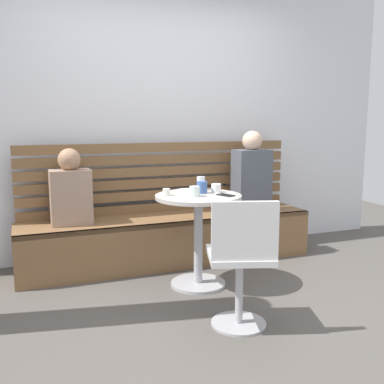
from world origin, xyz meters
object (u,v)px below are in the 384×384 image
at_px(cafe_table, 198,222).
at_px(white_chair, 241,259).
at_px(person_adult, 251,175).
at_px(cup_glass_short, 194,191).
at_px(plate_small, 187,190).
at_px(cup_ceramic_white, 216,188).
at_px(cup_water_clear, 201,183).
at_px(booth_bench, 169,239).
at_px(phone_on_table, 226,195).
at_px(cup_mug_blue, 202,187).
at_px(person_child_left, 71,191).
at_px(cup_espresso_small, 166,192).

bearing_deg(cafe_table, white_chair, -92.70).
xyz_separation_m(person_adult, cup_glass_short, (-0.85, -0.65, -0.01)).
relative_size(white_chair, plate_small, 5.00).
bearing_deg(cup_ceramic_white, plate_small, 143.26).
bearing_deg(cup_water_clear, cup_ceramic_white, -71.02).
bearing_deg(booth_bench, phone_on_table, -73.34).
bearing_deg(cafe_table, cup_mug_blue, 48.35).
relative_size(person_child_left, phone_on_table, 4.61).
relative_size(cup_water_clear, cup_glass_short, 1.38).
relative_size(booth_bench, cup_water_clear, 24.55).
height_order(cup_ceramic_white, cup_espresso_small, cup_ceramic_white).
relative_size(person_adult, cup_water_clear, 7.07).
height_order(person_adult, cup_glass_short, person_adult).
xyz_separation_m(booth_bench, plate_small, (0.02, -0.42, 0.52)).
relative_size(cup_mug_blue, plate_small, 0.56).
height_order(plate_small, phone_on_table, plate_small).
bearing_deg(cup_espresso_small, cafe_table, -14.66).
bearing_deg(person_child_left, cup_ceramic_white, -29.00).
distance_m(cup_mug_blue, plate_small, 0.17).
relative_size(cup_ceramic_white, phone_on_table, 0.57).
bearing_deg(white_chair, cup_glass_short, 91.27).
distance_m(booth_bench, cup_ceramic_white, 0.82).
height_order(booth_bench, person_adult, person_adult).
xyz_separation_m(cafe_table, cup_glass_short, (-0.05, -0.06, 0.26)).
distance_m(person_adult, cup_mug_blue, 0.91).
bearing_deg(cup_glass_short, person_adult, 37.34).
relative_size(cup_espresso_small, plate_small, 0.33).
bearing_deg(cup_water_clear, cup_mug_blue, -109.74).
bearing_deg(plate_small, person_adult, 25.17).
xyz_separation_m(cup_ceramic_white, cup_mug_blue, (-0.12, 0.00, 0.01)).
height_order(cup_ceramic_white, cup_water_clear, cup_water_clear).
distance_m(cafe_table, person_child_left, 1.14).
distance_m(booth_bench, cup_water_clear, 0.71).
xyz_separation_m(cup_water_clear, phone_on_table, (0.07, -0.35, -0.05)).
height_order(cup_water_clear, cup_glass_short, cup_water_clear).
xyz_separation_m(booth_bench, phone_on_table, (0.22, -0.74, 0.52)).
distance_m(booth_bench, person_child_left, 1.00).
height_order(booth_bench, cup_espresso_small, cup_espresso_small).
relative_size(booth_bench, phone_on_table, 19.29).
bearing_deg(person_child_left, cafe_table, -36.26).
bearing_deg(cup_glass_short, plate_small, 82.05).
xyz_separation_m(person_adult, cup_ceramic_white, (-0.62, -0.53, -0.01)).
relative_size(cafe_table, phone_on_table, 5.29).
bearing_deg(plate_small, cup_mug_blue, -62.49).
height_order(cafe_table, cup_ceramic_white, cup_ceramic_white).
bearing_deg(person_adult, cafe_table, -143.37).
distance_m(booth_bench, white_chair, 1.46).
height_order(cafe_table, cup_mug_blue, cup_mug_blue).
bearing_deg(cup_water_clear, white_chair, -98.58).
bearing_deg(cafe_table, cup_water_clear, 63.30).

